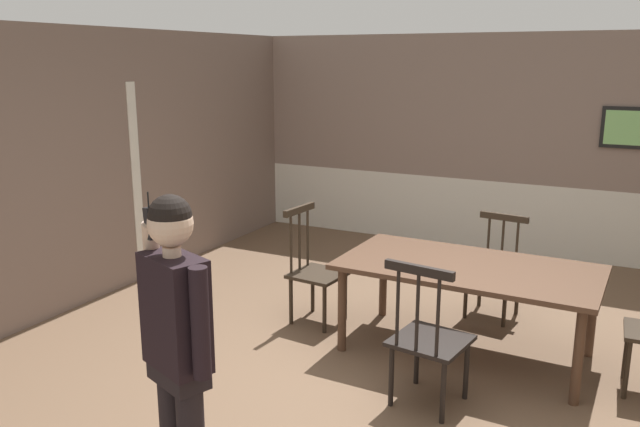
# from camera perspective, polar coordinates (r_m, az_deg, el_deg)

# --- Properties ---
(ground_plane) EXTENTS (8.16, 8.16, 0.00)m
(ground_plane) POSITION_cam_1_polar(r_m,az_deg,el_deg) (5.03, 7.02, -14.13)
(ground_plane) COLOR brown
(room_back_partition) EXTENTS (6.63, 0.17, 2.63)m
(room_back_partition) POSITION_cam_1_polar(r_m,az_deg,el_deg) (8.12, 16.41, 5.49)
(room_back_partition) COLOR gray
(room_back_partition) RESTS_ON ground_plane
(room_left_partition) EXTENTS (0.13, 7.41, 2.63)m
(room_left_partition) POSITION_cam_1_polar(r_m,az_deg,el_deg) (6.46, -21.44, 3.57)
(room_left_partition) COLOR #756056
(room_left_partition) RESTS_ON ground_plane
(dining_table) EXTENTS (2.02, 1.10, 0.75)m
(dining_table) POSITION_cam_1_polar(r_m,az_deg,el_deg) (5.23, 12.97, -5.23)
(dining_table) COLOR #4C3323
(dining_table) RESTS_ON ground_plane
(chair_near_window) EXTENTS (0.48, 0.48, 1.05)m
(chair_near_window) POSITION_cam_1_polar(r_m,az_deg,el_deg) (5.78, -0.49, -4.98)
(chair_near_window) COLOR #2D2319
(chair_near_window) RESTS_ON ground_plane
(chair_by_doorway) EXTENTS (0.54, 0.54, 1.06)m
(chair_by_doorway) POSITION_cam_1_polar(r_m,az_deg,el_deg) (4.48, 9.55, -10.81)
(chair_by_doorway) COLOR black
(chair_by_doorway) RESTS_ON ground_plane
(chair_opposite_corner) EXTENTS (0.50, 0.50, 0.93)m
(chair_opposite_corner) POSITION_cam_1_polar(r_m,az_deg,el_deg) (6.14, 15.23, -4.63)
(chair_opposite_corner) COLOR #2D2319
(chair_opposite_corner) RESTS_ON ground_plane
(person_figure) EXTENTS (0.51, 0.32, 1.70)m
(person_figure) POSITION_cam_1_polar(r_m,az_deg,el_deg) (3.34, -12.51, -10.70)
(person_figure) COLOR black
(person_figure) RESTS_ON ground_plane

